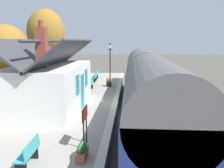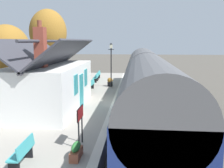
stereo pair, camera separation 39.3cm
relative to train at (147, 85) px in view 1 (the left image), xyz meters
The scene contains 18 objects.
ground_plane 2.41m from the train, 75.29° to the left, with size 160.00×160.00×0.00m, color #4C473F.
platform 5.32m from the train, 87.31° to the left, with size 32.00×6.23×0.93m, color gray.
platform_edge_coping 2.45m from the train, 83.53° to the left, with size 32.00×0.36×0.02m, color beige.
rail_near 2.28m from the train, 71.91° to the right, with size 52.00×0.08×0.14m, color gray.
rail_far 2.28m from the train, 71.83° to the left, with size 52.00×0.08×0.14m, color gray.
train is the anchor object (origin of this frame).
station_building 6.06m from the train, 103.78° to the left, with size 8.01×3.98×5.19m.
bench_platform_end 6.49m from the train, 43.62° to the left, with size 1.42×0.50×0.88m.
bench_mid_platform 11.86m from the train, 23.65° to the left, with size 1.40×0.44×0.88m.
bench_near_building 9.71m from the train, 153.06° to the left, with size 1.42×0.50×0.88m.
bench_by_lamp 10.14m from the train, 27.55° to the left, with size 1.41×0.46×0.88m.
planter_bench_right 12.29m from the train, 29.16° to the left, with size 0.49×0.49×0.79m.
planter_corner_building 7.27m from the train, 24.75° to the left, with size 0.48×0.48×0.79m.
planter_edge_far 8.48m from the train, 161.00° to the left, with size 0.85×0.32×0.58m.
lamp_post_platform 6.88m from the train, 25.22° to the left, with size 0.32×0.50×3.94m.
station_sign_board 7.38m from the train, 157.47° to the left, with size 0.96×0.06×1.57m.
tree_mid_background 11.65m from the train, 73.01° to the left, with size 3.86×3.51×6.33m.
tree_far_left 16.43m from the train, 41.35° to the left, with size 4.03×4.15×8.55m.
Camera 1 is at (-16.46, 0.19, 5.03)m, focal length 40.60 mm.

